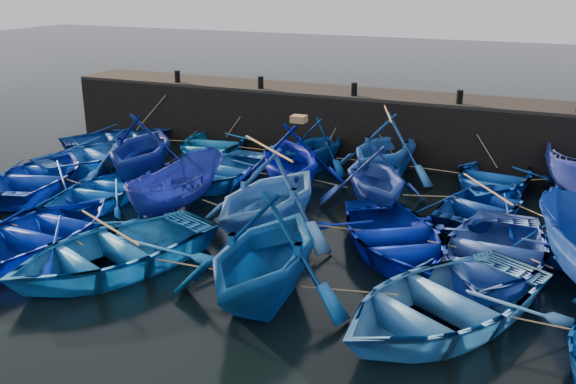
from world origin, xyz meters
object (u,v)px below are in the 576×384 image
at_px(boat_0, 119,138).
at_px(boat_8, 221,170).
at_px(wooden_crate, 299,119).
at_px(boat_13, 41,175).

height_order(boat_0, boat_8, boat_8).
bearing_deg(wooden_crate, boat_0, 165.88).
height_order(boat_8, boat_13, boat_13).
distance_m(boat_8, wooden_crate, 3.61).
distance_m(boat_13, wooden_crate, 9.12).
relative_size(boat_0, boat_13, 0.92).
xyz_separation_m(boat_8, wooden_crate, (2.94, 0.12, 2.09)).
bearing_deg(boat_0, boat_8, -163.88).
height_order(boat_13, wooden_crate, wooden_crate).
relative_size(boat_0, boat_8, 0.99).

